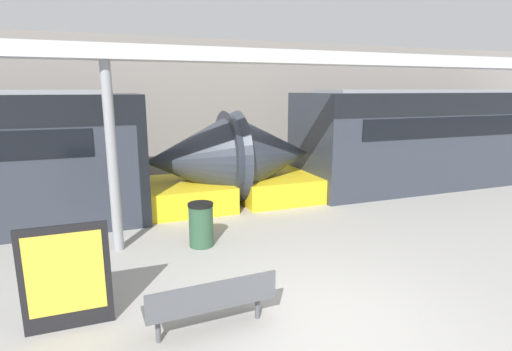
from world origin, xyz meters
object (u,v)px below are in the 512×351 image
(trash_bin, at_px, (201,224))
(poster_board, at_px, (66,278))
(support_column_near, at_px, (112,159))
(bench_near, at_px, (211,300))
(train_left, at_px, (434,139))

(trash_bin, height_order, poster_board, poster_board)
(trash_bin, bearing_deg, support_column_near, 166.30)
(bench_near, bearing_deg, poster_board, 153.43)
(support_column_near, bearing_deg, train_left, 13.68)
(trash_bin, height_order, support_column_near, support_column_near)
(train_left, bearing_deg, trash_bin, -161.60)
(poster_board, relative_size, support_column_near, 0.40)
(poster_board, bearing_deg, bench_near, -23.57)
(bench_near, xyz_separation_m, poster_board, (-1.79, 0.78, 0.27))
(bench_near, distance_m, poster_board, 1.97)
(train_left, distance_m, trash_bin, 9.46)
(train_left, xyz_separation_m, support_column_near, (-10.56, -2.57, 0.37))
(bench_near, distance_m, support_column_near, 3.88)
(trash_bin, distance_m, support_column_near, 2.19)
(trash_bin, xyz_separation_m, support_column_near, (-1.63, 0.40, 1.41))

